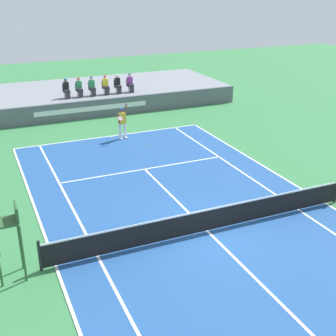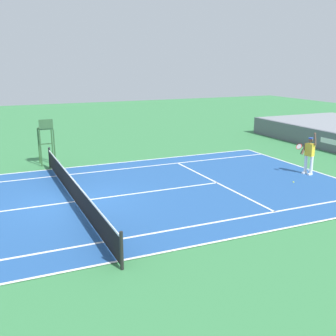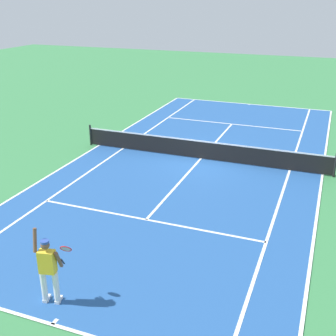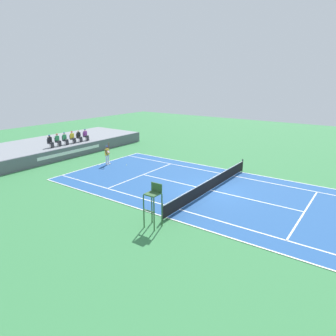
{
  "view_description": "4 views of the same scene",
  "coord_description": "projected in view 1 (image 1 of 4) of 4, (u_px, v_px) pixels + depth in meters",
  "views": [
    {
      "loc": [
        -7.11,
        -12.66,
        8.52
      ],
      "look_at": [
        0.15,
        3.92,
        1.0
      ],
      "focal_mm": 48.76,
      "sensor_mm": 36.0,
      "label": 1
    },
    {
      "loc": [
        15.56,
        -2.98,
        5.31
      ],
      "look_at": [
        0.15,
        3.92,
        1.0
      ],
      "focal_mm": 44.65,
      "sensor_mm": 36.0,
      "label": 2
    },
    {
      "loc": [
        -5.45,
        18.45,
        7.23
      ],
      "look_at": [
        0.15,
        3.92,
        1.0
      ],
      "focal_mm": 46.27,
      "sensor_mm": 36.0,
      "label": 3
    },
    {
      "loc": [
        -18.35,
        -9.21,
        7.78
      ],
      "look_at": [
        0.15,
        3.92,
        1.0
      ],
      "focal_mm": 31.81,
      "sensor_mm": 36.0,
      "label": 4
    }
  ],
  "objects": [
    {
      "name": "ground_plane",
      "position": [
        207.0,
        232.0,
        16.61
      ],
      "size": [
        80.0,
        80.0,
        0.0
      ],
      "primitive_type": "plane",
      "color": "#387F47"
    },
    {
      "name": "court",
      "position": [
        207.0,
        231.0,
        16.61
      ],
      "size": [
        11.08,
        23.88,
        0.03
      ],
      "color": "#235193",
      "rests_on": "ground"
    },
    {
      "name": "net",
      "position": [
        208.0,
        219.0,
        16.41
      ],
      "size": [
        11.98,
        0.1,
        1.07
      ],
      "color": "black",
      "rests_on": "ground"
    },
    {
      "name": "barrier_wall",
      "position": [
        92.0,
        109.0,
        30.02
      ],
      "size": [
        21.42,
        0.25,
        1.19
      ],
      "color": "#565B66",
      "rests_on": "ground"
    },
    {
      "name": "bleacher_platform",
      "position": [
        78.0,
        96.0,
        33.31
      ],
      "size": [
        21.42,
        7.55,
        1.19
      ],
      "primitive_type": "cube",
      "color": "gray",
      "rests_on": "ground"
    },
    {
      "name": "spectator_seated_0",
      "position": [
        66.0,
        89.0,
        30.11
      ],
      "size": [
        0.44,
        0.6,
        1.27
      ],
      "color": "#474C56",
      "rests_on": "bleacher_platform"
    },
    {
      "name": "spectator_seated_1",
      "position": [
        79.0,
        88.0,
        30.43
      ],
      "size": [
        0.44,
        0.6,
        1.27
      ],
      "color": "#474C56",
      "rests_on": "bleacher_platform"
    },
    {
      "name": "spectator_seated_2",
      "position": [
        92.0,
        87.0,
        30.75
      ],
      "size": [
        0.44,
        0.6,
        1.27
      ],
      "color": "#474C56",
      "rests_on": "bleacher_platform"
    },
    {
      "name": "spectator_seated_3",
      "position": [
        106.0,
        85.0,
        31.11
      ],
      "size": [
        0.44,
        0.6,
        1.27
      ],
      "color": "#474C56",
      "rests_on": "bleacher_platform"
    },
    {
      "name": "spectator_seated_4",
      "position": [
        118.0,
        84.0,
        31.42
      ],
      "size": [
        0.44,
        0.6,
        1.27
      ],
      "color": "#474C56",
      "rests_on": "bleacher_platform"
    },
    {
      "name": "spectator_seated_5",
      "position": [
        130.0,
        83.0,
        31.76
      ],
      "size": [
        0.44,
        0.6,
        1.27
      ],
      "color": "#474C56",
      "rests_on": "bleacher_platform"
    },
    {
      "name": "tennis_player",
      "position": [
        122.0,
        122.0,
        25.88
      ],
      "size": [
        0.74,
        0.74,
        2.08
      ],
      "color": "white",
      "rests_on": "ground"
    },
    {
      "name": "tennis_ball",
      "position": [
        147.0,
        145.0,
        25.22
      ],
      "size": [
        0.07,
        0.07,
        0.07
      ],
      "primitive_type": "sphere",
      "color": "#D1E533",
      "rests_on": "ground"
    },
    {
      "name": "umpire_chair",
      "position": [
        9.0,
        233.0,
        13.52
      ],
      "size": [
        0.77,
        0.77,
        2.44
      ],
      "color": "#2D562D",
      "rests_on": "ground"
    }
  ]
}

